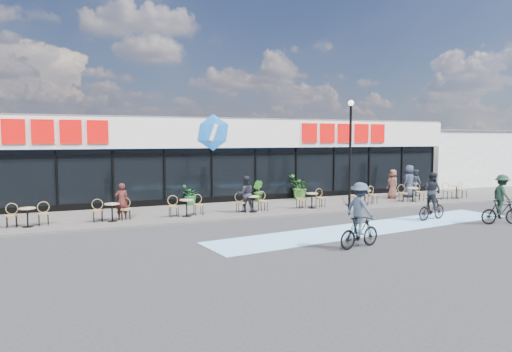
# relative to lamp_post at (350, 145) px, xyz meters

# --- Properties ---
(ground) EXTENTS (120.00, 120.00, 0.00)m
(ground) POSITION_rel_lamp_post_xyz_m (-5.43, -2.30, -3.18)
(ground) COLOR #28282B
(ground) RESTS_ON ground
(sidewalk) EXTENTS (44.00, 5.00, 0.10)m
(sidewalk) POSITION_rel_lamp_post_xyz_m (-5.43, 2.20, -3.13)
(sidewalk) COLOR #58534E
(sidewalk) RESTS_ON ground
(bike_lane) EXTENTS (14.17, 4.13, 0.01)m
(bike_lane) POSITION_rel_lamp_post_xyz_m (-1.43, -3.80, -3.18)
(bike_lane) COLOR #7DBEEC
(bike_lane) RESTS_ON ground
(building) EXTENTS (30.60, 6.57, 4.75)m
(building) POSITION_rel_lamp_post_xyz_m (-5.43, 7.63, -0.84)
(building) COLOR black
(building) RESTS_ON ground
(neighbour_building) EXTENTS (9.20, 7.20, 4.11)m
(neighbour_building) POSITION_rel_lamp_post_xyz_m (15.07, 8.70, -1.12)
(neighbour_building) COLOR white
(neighbour_building) RESTS_ON ground
(lamp_post) EXTENTS (0.28, 0.28, 5.19)m
(lamp_post) POSITION_rel_lamp_post_xyz_m (0.00, 0.00, 0.00)
(lamp_post) COLOR black
(lamp_post) RESTS_ON sidewalk
(bistro_set_1) EXTENTS (1.54, 0.62, 0.90)m
(bistro_set_1) POSITION_rel_lamp_post_xyz_m (-13.93, 1.09, -2.63)
(bistro_set_1) COLOR tan
(bistro_set_1) RESTS_ON sidewalk
(bistro_set_2) EXTENTS (1.54, 0.62, 0.90)m
(bistro_set_2) POSITION_rel_lamp_post_xyz_m (-10.82, 1.09, -2.63)
(bistro_set_2) COLOR tan
(bistro_set_2) RESTS_ON sidewalk
(bistro_set_3) EXTENTS (1.54, 0.62, 0.90)m
(bistro_set_3) POSITION_rel_lamp_post_xyz_m (-7.71, 1.09, -2.63)
(bistro_set_3) COLOR tan
(bistro_set_3) RESTS_ON sidewalk
(bistro_set_4) EXTENTS (1.54, 0.62, 0.90)m
(bistro_set_4) POSITION_rel_lamp_post_xyz_m (-4.60, 1.09, -2.63)
(bistro_set_4) COLOR tan
(bistro_set_4) RESTS_ON sidewalk
(bistro_set_5) EXTENTS (1.54, 0.62, 0.90)m
(bistro_set_5) POSITION_rel_lamp_post_xyz_m (-1.49, 1.09, -2.63)
(bistro_set_5) COLOR tan
(bistro_set_5) RESTS_ON sidewalk
(bistro_set_6) EXTENTS (1.54, 0.62, 0.90)m
(bistro_set_6) POSITION_rel_lamp_post_xyz_m (1.62, 1.09, -2.63)
(bistro_set_6) COLOR tan
(bistro_set_6) RESTS_ON sidewalk
(bistro_set_7) EXTENTS (1.54, 0.62, 0.90)m
(bistro_set_7) POSITION_rel_lamp_post_xyz_m (4.73, 1.09, -2.63)
(bistro_set_7) COLOR tan
(bistro_set_7) RESTS_ON sidewalk
(bistro_set_8) EXTENTS (1.54, 0.62, 0.90)m
(bistro_set_8) POSITION_rel_lamp_post_xyz_m (7.84, 1.09, -2.63)
(bistro_set_8) COLOR tan
(bistro_set_8) RESTS_ON sidewalk
(potted_plant_left) EXTENTS (1.19, 1.22, 1.02)m
(potted_plant_left) POSITION_rel_lamp_post_xyz_m (-6.70, 4.28, -2.57)
(potted_plant_left) COLOR #1C6427
(potted_plant_left) RESTS_ON sidewalk
(potted_plant_mid) EXTENTS (0.59, 0.69, 1.12)m
(potted_plant_mid) POSITION_rel_lamp_post_xyz_m (-2.97, 4.28, -2.52)
(potted_plant_mid) COLOR #1F5618
(potted_plant_mid) RESTS_ON sidewalk
(potted_plant_right) EXTENTS (1.61, 1.56, 1.36)m
(potted_plant_right) POSITION_rel_lamp_post_xyz_m (-0.47, 4.21, -2.40)
(potted_plant_right) COLOR #27621C
(potted_plant_right) RESTS_ON sidewalk
(patron_left) EXTENTS (0.59, 0.42, 1.54)m
(patron_left) POSITION_rel_lamp_post_xyz_m (-10.40, 1.26, -2.31)
(patron_left) COLOR #3E1916
(patron_left) RESTS_ON sidewalk
(patron_right) EXTENTS (0.88, 0.72, 1.67)m
(patron_right) POSITION_rel_lamp_post_xyz_m (-4.90, 1.15, -2.24)
(patron_right) COLOR black
(patron_right) RESTS_ON sidewalk
(pedestrian_a) EXTENTS (0.56, 0.83, 1.66)m
(pedestrian_a) POSITION_rel_lamp_post_xyz_m (4.47, 2.35, -2.25)
(pedestrian_a) COLOR brown
(pedestrian_a) RESTS_ON sidewalk
(pedestrian_b) EXTENTS (0.63, 0.79, 1.58)m
(pedestrian_b) POSITION_rel_lamp_post_xyz_m (6.52, 2.84, -2.29)
(pedestrian_b) COLOR #31394D
(pedestrian_b) RESTS_ON sidewalk
(pedestrian_c) EXTENTS (1.06, 0.87, 1.86)m
(pedestrian_c) POSITION_rel_lamp_post_xyz_m (5.74, 2.46, -2.15)
(pedestrian_c) COLOR #2C3245
(pedestrian_c) RESTS_ON sidewalk
(cyclist_a) EXTENTS (1.72, 1.16, 2.04)m
(cyclist_a) POSITION_rel_lamp_post_xyz_m (3.79, -5.20, -2.27)
(cyclist_a) COLOR black
(cyclist_a) RESTS_ON ground
(cyclist_b) EXTENTS (1.69, 0.87, 2.05)m
(cyclist_b) POSITION_rel_lamp_post_xyz_m (1.92, -3.35, -2.31)
(cyclist_b) COLOR black
(cyclist_b) RESTS_ON ground
(cyclist_c) EXTENTS (1.74, 1.17, 2.10)m
(cyclist_c) POSITION_rel_lamp_post_xyz_m (-3.92, -6.36, -2.23)
(cyclist_c) COLOR black
(cyclist_c) RESTS_ON ground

